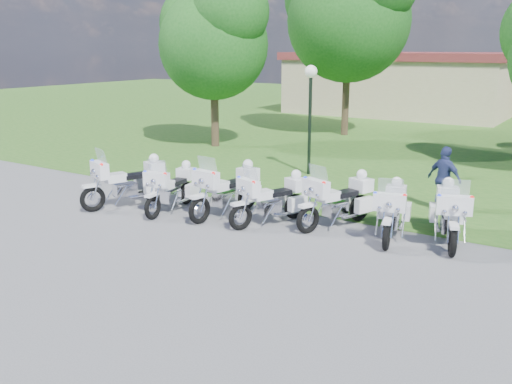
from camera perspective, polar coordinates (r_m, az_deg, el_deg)
The scene contains 14 objects.
ground at distance 13.44m, azimuth -1.74°, elevation -5.16°, with size 100.00×100.00×0.00m, color #5A5A60.
grass_lawn at distance 38.36m, azimuth 22.03°, elevation 6.60°, with size 100.00×48.00×0.01m, color #2A5E1D.
motorcycle_0 at distance 16.80m, azimuth -12.60°, elevation 1.10°, with size 1.46×2.49×1.76m.
motorcycle_1 at distance 16.13m, azimuth -8.33°, elevation 0.48°, with size 0.97×2.36×1.59m.
motorcycle_2 at distance 15.51m, azimuth -2.80°, elevation 0.30°, with size 1.07×2.59×1.74m.
motorcycle_3 at distance 14.76m, azimuth 1.71°, elevation -0.60°, with size 1.37×2.30×1.63m.
motorcycle_4 at distance 14.69m, azimuth 8.32°, elevation -0.71°, with size 1.39×2.40×1.69m.
motorcycle_5 at distance 14.10m, azimuth 13.47°, elevation -1.75°, with size 1.15×2.37×1.62m.
motorcycle_6 at distance 14.12m, azimuth 18.79°, elevation -1.98°, with size 1.35×2.41×1.69m.
lamp_post at distance 20.31m, azimuth 5.47°, elevation 9.92°, with size 0.44×0.44×3.87m.
tree_0 at distance 26.27m, azimuth -4.32°, elevation 15.47°, with size 5.69×4.85×7.58m.
tree_1 at distance 30.08m, azimuth 9.23°, elevation 17.69°, with size 7.17×6.12×9.56m.
building_west at distance 40.69m, azimuth 14.19°, elevation 10.52°, with size 14.56×8.32×4.10m.
bystander_c at distance 16.66m, azimuth 18.32°, elevation 1.21°, with size 1.07×0.44×1.82m, color navy.
Camera 1 is at (7.24, -10.40, 4.49)m, focal length 40.00 mm.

